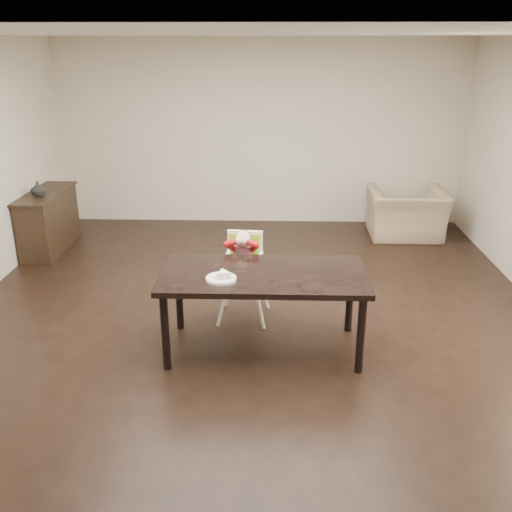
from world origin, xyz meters
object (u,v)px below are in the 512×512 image
at_px(dining_table, 264,281).
at_px(high_chair, 244,256).
at_px(armchair, 407,206).
at_px(sideboard, 49,221).

relative_size(dining_table, high_chair, 1.94).
bearing_deg(dining_table, armchair, 58.62).
distance_m(dining_table, high_chair, 0.68).
bearing_deg(armchair, dining_table, 59.22).
height_order(dining_table, sideboard, sideboard).
height_order(dining_table, high_chair, high_chair).
bearing_deg(dining_table, high_chair, 107.82).
distance_m(armchair, sideboard, 4.92).
bearing_deg(sideboard, high_chair, -35.13).
xyz_separation_m(high_chair, sideboard, (-2.69, 1.90, -0.26)).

